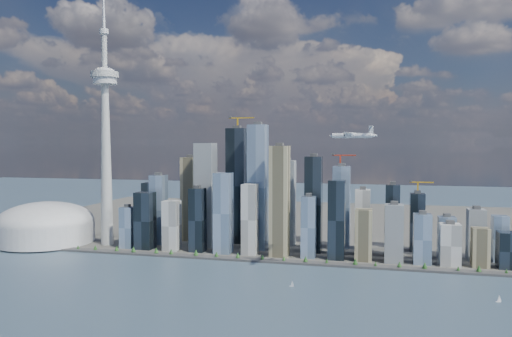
% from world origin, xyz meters
% --- Properties ---
extents(ground, '(4000.00, 4000.00, 0.00)m').
position_xyz_m(ground, '(0.00, 0.00, 0.00)').
color(ground, '#324058').
rests_on(ground, ground).
extents(seawall, '(1100.00, 22.00, 4.00)m').
position_xyz_m(seawall, '(0.00, 250.00, 2.00)').
color(seawall, '#383838').
rests_on(seawall, ground).
extents(land, '(1400.00, 900.00, 3.00)m').
position_xyz_m(land, '(0.00, 700.00, 1.50)').
color(land, '#4C4C47').
rests_on(land, ground).
extents(shoreline_trees, '(960.53, 7.20, 8.80)m').
position_xyz_m(shoreline_trees, '(0.00, 250.00, 8.78)').
color(shoreline_trees, '#3F2D1E').
rests_on(shoreline_trees, seawall).
extents(skyscraper_cluster, '(736.00, 142.00, 268.57)m').
position_xyz_m(skyscraper_cluster, '(59.62, 336.82, 83.57)').
color(skyscraper_cluster, black).
rests_on(skyscraper_cluster, land).
extents(needle_tower, '(56.00, 56.00, 550.50)m').
position_xyz_m(needle_tower, '(-300.00, 310.00, 235.84)').
color(needle_tower, '#A5A6A0').
rests_on(needle_tower, land).
extents(dome_stadium, '(200.00, 200.00, 86.00)m').
position_xyz_m(dome_stadium, '(-440.00, 300.00, 39.44)').
color(dome_stadium, '#BDBDBD').
rests_on(dome_stadium, land).
extents(airplane, '(71.84, 63.66, 17.51)m').
position_xyz_m(airplane, '(211.34, 137.92, 227.13)').
color(airplane, white).
rests_on(airplane, ground).
extents(sailboat_west, '(7.07, 2.13, 9.82)m').
position_xyz_m(sailboat_west, '(125.35, 108.07, 3.15)').
color(sailboat_west, white).
rests_on(sailboat_west, ground).
extents(sailboat_east, '(7.59, 3.45, 10.51)m').
position_xyz_m(sailboat_east, '(409.72, 102.31, 3.37)').
color(sailboat_east, white).
rests_on(sailboat_east, ground).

